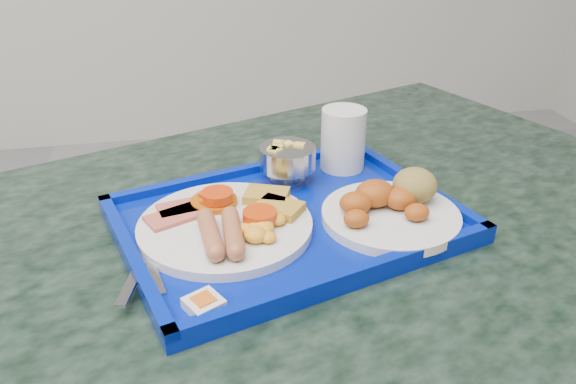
{
  "coord_description": "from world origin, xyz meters",
  "views": [
    {
      "loc": [
        0.69,
        -0.01,
        1.2
      ],
      "look_at": [
        0.82,
        0.64,
        0.85
      ],
      "focal_mm": 35.0,
      "sensor_mm": 36.0,
      "label": 1
    }
  ],
  "objects_px": {
    "main_plate": "(230,223)",
    "tray": "(288,221)",
    "bread_plate": "(392,205)",
    "table": "(299,344)",
    "juice_cup": "(343,137)",
    "fruit_bowl": "(287,158)"
  },
  "relations": [
    {
      "from": "juice_cup",
      "to": "tray",
      "type": "bearing_deg",
      "value": -129.75
    },
    {
      "from": "main_plate",
      "to": "table",
      "type": "bearing_deg",
      "value": 1.49
    },
    {
      "from": "table",
      "to": "tray",
      "type": "relative_size",
      "value": 2.87
    },
    {
      "from": "tray",
      "to": "main_plate",
      "type": "height_order",
      "value": "main_plate"
    },
    {
      "from": "main_plate",
      "to": "juice_cup",
      "type": "xyz_separation_m",
      "value": [
        0.2,
        0.16,
        0.04
      ]
    },
    {
      "from": "main_plate",
      "to": "tray",
      "type": "bearing_deg",
      "value": 12.54
    },
    {
      "from": "table",
      "to": "juice_cup",
      "type": "bearing_deg",
      "value": 56.54
    },
    {
      "from": "table",
      "to": "tray",
      "type": "height_order",
      "value": "tray"
    },
    {
      "from": "table",
      "to": "main_plate",
      "type": "height_order",
      "value": "main_plate"
    },
    {
      "from": "bread_plate",
      "to": "juice_cup",
      "type": "xyz_separation_m",
      "value": [
        -0.02,
        0.17,
        0.03
      ]
    },
    {
      "from": "tray",
      "to": "bread_plate",
      "type": "distance_m",
      "value": 0.14
    },
    {
      "from": "bread_plate",
      "to": "juice_cup",
      "type": "bearing_deg",
      "value": 97.07
    },
    {
      "from": "table",
      "to": "tray",
      "type": "xyz_separation_m",
      "value": [
        -0.01,
        0.02,
        0.21
      ]
    },
    {
      "from": "tray",
      "to": "main_plate",
      "type": "xyz_separation_m",
      "value": [
        -0.08,
        -0.02,
        0.02
      ]
    },
    {
      "from": "tray",
      "to": "fruit_bowl",
      "type": "distance_m",
      "value": 0.12
    },
    {
      "from": "bread_plate",
      "to": "fruit_bowl",
      "type": "xyz_separation_m",
      "value": [
        -0.12,
        0.14,
        0.02
      ]
    },
    {
      "from": "table",
      "to": "bread_plate",
      "type": "bearing_deg",
      "value": -5.53
    },
    {
      "from": "table",
      "to": "main_plate",
      "type": "xyz_separation_m",
      "value": [
        -0.1,
        -0.0,
        0.23
      ]
    },
    {
      "from": "table",
      "to": "tray",
      "type": "distance_m",
      "value": 0.21
    },
    {
      "from": "table",
      "to": "bread_plate",
      "type": "height_order",
      "value": "bread_plate"
    },
    {
      "from": "tray",
      "to": "fruit_bowl",
      "type": "height_order",
      "value": "fruit_bowl"
    },
    {
      "from": "juice_cup",
      "to": "table",
      "type": "bearing_deg",
      "value": -123.46
    }
  ]
}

